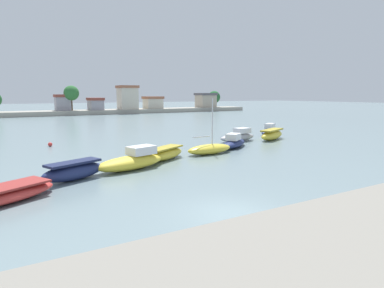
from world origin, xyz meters
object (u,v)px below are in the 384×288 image
at_px(moored_boat_0, 6,194).
at_px(mooring_buoy_1, 73,168).
at_px(moored_boat_8, 269,131).
at_px(moored_boat_1, 74,171).
at_px(moored_boat_2, 132,161).
at_px(mooring_buoy_0, 50,144).
at_px(moored_boat_3, 165,154).
at_px(moored_boat_7, 272,135).
at_px(moored_boat_6, 238,136).
at_px(moored_boat_4, 210,149).
at_px(moored_boat_5, 234,142).

bearing_deg(moored_boat_0, mooring_buoy_1, 24.32).
bearing_deg(moored_boat_8, mooring_buoy_1, 171.11).
distance_m(moored_boat_1, moored_boat_2, 4.38).
bearing_deg(mooring_buoy_0, moored_boat_3, -58.84).
relative_size(moored_boat_3, mooring_buoy_1, 11.63).
xyz_separation_m(moored_boat_7, mooring_buoy_1, (-23.62, -5.03, -0.40)).
relative_size(mooring_buoy_0, mooring_buoy_1, 1.10).
height_order(moored_boat_3, moored_boat_7, moored_boat_7).
xyz_separation_m(moored_boat_6, mooring_buoy_1, (-19.33, -6.02, -0.37)).
height_order(moored_boat_0, moored_boat_6, moored_boat_6).
height_order(moored_boat_0, mooring_buoy_0, moored_boat_0).
distance_m(moored_boat_2, moored_boat_6, 17.21).
distance_m(moored_boat_0, mooring_buoy_1, 6.81).
bearing_deg(moored_boat_4, moored_boat_1, -169.96).
bearing_deg(moored_boat_8, moored_boat_6, 173.83).
relative_size(moored_boat_6, mooring_buoy_0, 11.93).
xyz_separation_m(moored_boat_2, moored_boat_8, (23.00, 10.41, -0.06)).
distance_m(moored_boat_4, moored_boat_7, 12.31).
distance_m(moored_boat_2, moored_boat_7, 20.82).
bearing_deg(moored_boat_3, moored_boat_5, -15.88).
bearing_deg(moored_boat_8, moored_boat_2, 177.08).
bearing_deg(moored_boat_4, moored_boat_2, -169.41).
relative_size(moored_boat_0, moored_boat_2, 0.93).
bearing_deg(moored_boat_8, moored_boat_7, -157.01).
relative_size(moored_boat_8, mooring_buoy_1, 11.47).
relative_size(moored_boat_1, moored_boat_7, 0.84).
bearing_deg(moored_boat_0, moored_boat_7, -7.05).
bearing_deg(moored_boat_3, moored_boat_8, -6.48).
distance_m(moored_boat_5, mooring_buoy_1, 16.43).
bearing_deg(moored_boat_2, moored_boat_8, 8.14).
distance_m(moored_boat_5, mooring_buoy_0, 19.05).
distance_m(moored_boat_2, mooring_buoy_0, 14.73).
bearing_deg(mooring_buoy_0, moored_boat_4, -44.69).
bearing_deg(mooring_buoy_1, moored_boat_2, -21.16).
height_order(moored_boat_0, moored_boat_1, moored_boat_1).
height_order(moored_boat_2, moored_boat_7, moored_boat_2).
bearing_deg(moored_boat_5, moored_boat_1, 163.35).
relative_size(moored_boat_7, mooring_buoy_0, 12.19).
relative_size(moored_boat_3, moored_boat_5, 0.93).
height_order(moored_boat_7, mooring_buoy_0, moored_boat_7).
bearing_deg(moored_boat_2, moored_boat_6, 9.66).
xyz_separation_m(moored_boat_0, moored_boat_5, (20.41, 8.05, 0.12)).
xyz_separation_m(moored_boat_0, moored_boat_7, (27.82, 10.39, 0.21)).
relative_size(moored_boat_0, moored_boat_4, 1.09).
xyz_separation_m(moored_boat_7, moored_boat_8, (3.23, 3.89, -0.06)).
xyz_separation_m(moored_boat_3, moored_boat_4, (4.62, 0.34, -0.04)).
relative_size(moored_boat_2, moored_boat_4, 1.17).
distance_m(moored_boat_4, mooring_buoy_0, 16.92).
bearing_deg(moored_boat_7, moored_boat_6, 142.50).
distance_m(moored_boat_0, moored_boat_2, 8.93).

